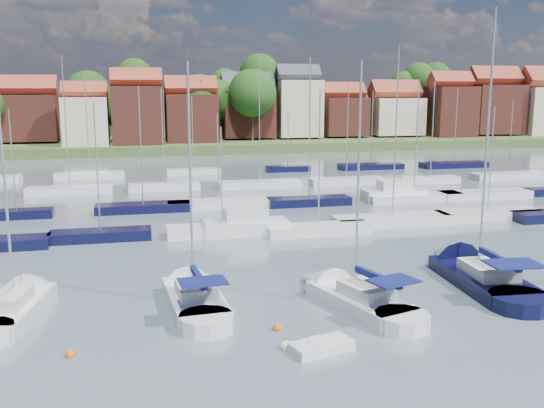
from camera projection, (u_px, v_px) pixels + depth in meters
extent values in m
plane|color=#414F58|center=(260.00, 193.00, 71.24)|extent=(260.00, 260.00, 0.00)
cube|color=silver|center=(195.00, 303.00, 33.79)|extent=(3.32, 7.00, 1.20)
cone|color=silver|center=(183.00, 281.00, 37.80)|extent=(3.07, 3.51, 2.84)
cylinder|color=silver|center=(206.00, 326.00, 30.59)|extent=(3.04, 3.04, 1.20)
cube|color=silver|center=(196.00, 290.00, 33.17)|extent=(2.19, 2.98, 0.70)
cylinder|color=#B2B2B7|center=(190.00, 180.00, 32.95)|extent=(0.14, 0.14, 12.63)
cylinder|color=#B2B2B7|center=(199.00, 280.00, 32.12)|extent=(0.37, 3.79, 0.10)
cube|color=#101750|center=(199.00, 277.00, 32.09)|extent=(0.56, 3.61, 0.35)
cube|color=#101750|center=(203.00, 281.00, 30.91)|extent=(2.53, 1.87, 0.08)
cube|color=silver|center=(360.00, 304.00, 33.66)|extent=(4.72, 7.36, 1.20)
cone|color=silver|center=(317.00, 283.00, 37.30)|extent=(3.69, 4.01, 2.85)
cylinder|color=silver|center=(402.00, 324.00, 30.75)|extent=(3.55, 3.55, 1.20)
cube|color=silver|center=(366.00, 290.00, 33.08)|extent=(2.74, 3.30, 0.70)
cylinder|color=#B2B2B7|center=(358.00, 180.00, 32.77)|extent=(0.14, 0.14, 12.65)
cylinder|color=#B2B2B7|center=(378.00, 280.00, 32.11)|extent=(1.20, 3.66, 0.10)
cube|color=#101750|center=(378.00, 277.00, 32.08)|extent=(1.34, 3.54, 0.35)
cube|color=#101750|center=(393.00, 281.00, 31.00)|extent=(2.81, 2.34, 0.08)
cube|color=black|center=(482.00, 282.00, 37.58)|extent=(4.01, 8.58, 1.20)
cone|color=black|center=(446.00, 259.00, 42.66)|extent=(3.74, 4.29, 3.49)
cylinder|color=black|center=(520.00, 305.00, 33.52)|extent=(3.70, 3.70, 1.20)
cube|color=silver|center=(488.00, 270.00, 36.84)|extent=(2.66, 3.64, 0.70)
cylinder|color=#B2B2B7|center=(487.00, 143.00, 36.55)|extent=(0.14, 0.14, 15.87)
cylinder|color=#B2B2B7|center=(499.00, 262.00, 35.55)|extent=(0.39, 4.65, 0.10)
cube|color=#101750|center=(499.00, 259.00, 35.52)|extent=(0.58, 4.43, 0.35)
cube|color=#101750|center=(514.00, 264.00, 34.03)|extent=(3.09, 2.28, 0.08)
cube|color=silver|center=(12.00, 313.00, 32.36)|extent=(3.96, 7.07, 1.20)
cone|color=silver|center=(38.00, 288.00, 36.46)|extent=(3.33, 3.70, 2.78)
cube|color=silver|center=(7.00, 299.00, 31.73)|extent=(2.43, 3.09, 0.70)
cylinder|color=#B2B2B7|center=(5.00, 190.00, 31.58)|extent=(0.14, 0.14, 12.00)
cube|color=silver|center=(322.00, 347.00, 28.13)|extent=(3.19, 2.08, 0.58)
cylinder|color=silver|center=(322.00, 344.00, 28.10)|extent=(1.36, 1.36, 0.37)
sphere|color=#D85914|center=(71.00, 356.00, 27.65)|extent=(0.49, 0.49, 0.49)
sphere|color=beige|center=(286.00, 348.00, 28.50)|extent=(0.55, 0.55, 0.55)
sphere|color=#D85914|center=(278.00, 330.00, 30.69)|extent=(0.49, 0.49, 0.49)
sphere|color=beige|center=(409.00, 325.00, 31.39)|extent=(0.52, 0.52, 0.52)
sphere|color=#D85914|center=(451.00, 270.00, 40.82)|extent=(0.41, 0.41, 0.41)
sphere|color=beige|center=(180.00, 295.00, 35.92)|extent=(0.47, 0.47, 0.47)
cube|color=black|center=(101.00, 236.00, 48.81)|extent=(8.01, 2.24, 1.00)
cylinder|color=#B2B2B7|center=(97.00, 167.00, 47.77)|extent=(0.12, 0.12, 10.16)
cube|color=silver|center=(222.00, 231.00, 50.63)|extent=(9.22, 2.58, 1.00)
cylinder|color=#B2B2B7|center=(221.00, 177.00, 49.77)|extent=(0.12, 0.12, 8.18)
cube|color=silver|center=(318.00, 230.00, 50.82)|extent=(8.78, 2.46, 1.00)
cylinder|color=#B2B2B7|center=(319.00, 159.00, 49.70)|extent=(0.12, 0.12, 11.06)
cube|color=silver|center=(392.00, 221.00, 54.45)|extent=(10.79, 3.02, 1.00)
cylinder|color=#B2B2B7|center=(396.00, 132.00, 52.97)|extent=(0.12, 0.12, 14.87)
cube|color=silver|center=(487.00, 215.00, 56.92)|extent=(10.13, 2.84, 1.00)
cylinder|color=#B2B2B7|center=(491.00, 159.00, 55.93)|extent=(0.12, 0.12, 9.59)
cube|color=silver|center=(246.00, 228.00, 50.84)|extent=(7.00, 2.60, 1.40)
cube|color=silver|center=(246.00, 216.00, 50.63)|extent=(3.50, 2.20, 1.30)
cube|color=black|center=(17.00, 215.00, 57.05)|extent=(6.54, 1.83, 1.00)
cylinder|color=#B2B2B7|center=(12.00, 160.00, 56.08)|extent=(0.12, 0.12, 9.37)
cube|color=black|center=(143.00, 208.00, 60.22)|extent=(9.30, 2.60, 1.00)
cylinder|color=#B2B2B7|center=(141.00, 146.00, 59.05)|extent=(0.12, 0.12, 11.48)
cube|color=silver|center=(219.00, 204.00, 62.23)|extent=(10.40, 2.91, 1.00)
cylinder|color=#B2B2B7|center=(218.00, 157.00, 61.32)|extent=(0.12, 0.12, 8.77)
cube|color=black|center=(309.00, 202.00, 63.58)|extent=(8.80, 2.46, 1.00)
cylinder|color=#B2B2B7|center=(310.00, 129.00, 62.15)|extent=(0.12, 0.12, 14.33)
cube|color=silver|center=(414.00, 198.00, 66.06)|extent=(10.73, 3.00, 1.00)
cylinder|color=#B2B2B7|center=(417.00, 137.00, 64.84)|extent=(0.12, 0.12, 12.14)
cube|color=silver|center=(484.00, 195.00, 67.71)|extent=(10.48, 2.93, 1.00)
cylinder|color=#B2B2B7|center=(488.00, 145.00, 66.66)|extent=(0.12, 0.12, 10.28)
cube|color=silver|center=(394.00, 196.00, 66.42)|extent=(7.00, 2.60, 1.40)
cube|color=silver|center=(395.00, 186.00, 66.21)|extent=(3.50, 2.20, 1.30)
cube|color=silver|center=(70.00, 191.00, 70.49)|extent=(9.71, 2.72, 1.00)
cylinder|color=#B2B2B7|center=(66.00, 122.00, 69.00)|extent=(0.12, 0.12, 14.88)
cube|color=silver|center=(164.00, 187.00, 73.14)|extent=(8.49, 2.38, 1.00)
cylinder|color=#B2B2B7|center=(163.00, 136.00, 71.99)|extent=(0.12, 0.12, 11.31)
cube|color=silver|center=(260.00, 185.00, 74.97)|extent=(10.16, 2.85, 1.00)
cylinder|color=#B2B2B7|center=(259.00, 121.00, 73.51)|extent=(0.12, 0.12, 14.59)
cube|color=silver|center=(346.00, 182.00, 77.56)|extent=(9.53, 2.67, 1.00)
cylinder|color=#B2B2B7|center=(348.00, 131.00, 76.36)|extent=(0.12, 0.12, 11.91)
cube|color=silver|center=(430.00, 180.00, 78.62)|extent=(7.62, 2.13, 1.00)
cylinder|color=#B2B2B7|center=(433.00, 130.00, 77.39)|extent=(0.12, 0.12, 12.13)
cube|color=silver|center=(508.00, 176.00, 82.28)|extent=(10.17, 2.85, 1.00)
cylinder|color=#B2B2B7|center=(511.00, 137.00, 81.28)|extent=(0.12, 0.12, 9.73)
cube|color=silver|center=(90.00, 176.00, 82.63)|extent=(9.24, 2.59, 1.00)
cylinder|color=#B2B2B7|center=(87.00, 124.00, 81.31)|extent=(0.12, 0.12, 13.17)
cube|color=silver|center=(193.00, 172.00, 86.43)|extent=(7.57, 2.12, 1.00)
cylinder|color=#B2B2B7|center=(193.00, 133.00, 85.38)|extent=(0.12, 0.12, 10.24)
cube|color=black|center=(288.00, 169.00, 89.63)|extent=(6.58, 1.84, 1.00)
cylinder|color=#B2B2B7|center=(288.00, 139.00, 88.79)|extent=(0.12, 0.12, 8.01)
cube|color=black|center=(371.00, 167.00, 92.41)|extent=(9.92, 2.78, 1.00)
cylinder|color=#B2B2B7|center=(372.00, 128.00, 91.30)|extent=(0.12, 0.12, 10.92)
cube|color=black|center=(454.00, 165.00, 94.32)|extent=(10.55, 2.95, 1.00)
cylinder|color=#B2B2B7|center=(456.00, 125.00, 93.15)|extent=(0.12, 0.12, 11.51)
cube|color=#44562B|center=(195.00, 139.00, 144.95)|extent=(200.00, 70.00, 3.00)
cube|color=#44562B|center=(185.00, 115.00, 168.03)|extent=(200.00, 60.00, 14.00)
cube|color=brown|center=(31.00, 118.00, 118.06)|extent=(10.37, 9.97, 8.73)
cube|color=brown|center=(29.00, 88.00, 117.01)|extent=(10.57, 5.13, 5.13)
cube|color=beige|center=(86.00, 122.00, 112.10)|extent=(8.09, 8.80, 8.96)
cube|color=brown|center=(84.00, 92.00, 111.08)|extent=(8.25, 4.00, 4.00)
cube|color=brown|center=(138.00, 116.00, 114.85)|extent=(9.36, 10.17, 10.97)
cube|color=brown|center=(136.00, 80.00, 113.62)|extent=(9.54, 4.63, 4.63)
cube|color=brown|center=(191.00, 119.00, 118.88)|extent=(9.90, 8.56, 9.42)
cube|color=brown|center=(191.00, 88.00, 117.78)|extent=(10.10, 4.90, 4.90)
cube|color=brown|center=(247.00, 114.00, 126.20)|extent=(10.59, 8.93, 9.49)
cube|color=#383A42|center=(247.00, 84.00, 125.07)|extent=(10.80, 5.24, 5.24)
cube|color=beige|center=(298.00, 108.00, 127.49)|extent=(9.01, 8.61, 11.65)
cube|color=#383A42|center=(298.00, 75.00, 126.20)|extent=(9.19, 4.46, 4.46)
cube|color=brown|center=(343.00, 116.00, 131.26)|extent=(9.10, 9.34, 8.00)
cube|color=brown|center=(343.00, 92.00, 130.30)|extent=(9.28, 4.50, 4.50)
cube|color=beige|center=(394.00, 116.00, 133.44)|extent=(10.86, 9.59, 7.88)
cube|color=brown|center=(395.00, 92.00, 132.46)|extent=(11.07, 5.37, 5.37)
cube|color=brown|center=(449.00, 112.00, 133.28)|extent=(9.18, 9.96, 10.97)
cube|color=brown|center=(451.00, 81.00, 132.04)|extent=(9.36, 4.54, 4.54)
cube|color=brown|center=(492.00, 109.00, 136.91)|extent=(11.39, 9.67, 10.76)
cube|color=brown|center=(494.00, 79.00, 135.65)|extent=(11.62, 5.64, 5.64)
cylinder|color=#382619|center=(418.00, 103.00, 154.35)|extent=(0.50, 0.50, 4.47)
sphere|color=#2C561A|center=(419.00, 79.00, 153.22)|extent=(8.18, 8.18, 8.18)
cylinder|color=#382619|center=(221.00, 129.00, 124.86)|extent=(0.50, 0.50, 4.46)
sphere|color=#2C561A|center=(221.00, 100.00, 123.73)|extent=(8.15, 8.15, 8.15)
cylinder|color=#382619|center=(260.00, 104.00, 143.54)|extent=(0.50, 0.50, 5.15)
sphere|color=#2C561A|center=(259.00, 74.00, 142.24)|extent=(9.41, 9.41, 9.41)
cylinder|color=#382619|center=(135.00, 104.00, 139.79)|extent=(0.50, 0.50, 4.56)
sphere|color=#2C561A|center=(134.00, 76.00, 138.63)|extent=(8.34, 8.34, 8.34)
cylinder|color=#382619|center=(90.00, 127.00, 127.91)|extent=(0.50, 0.50, 5.15)
sphere|color=#2C561A|center=(88.00, 93.00, 126.61)|extent=(9.42, 9.42, 9.42)
cylinder|color=#382619|center=(13.00, 115.00, 126.06)|extent=(0.50, 0.50, 3.42)
sphere|color=#2C561A|center=(11.00, 92.00, 125.19)|extent=(6.26, 6.26, 6.26)
cylinder|color=#382619|center=(261.00, 128.00, 135.58)|extent=(0.50, 0.50, 3.77)
sphere|color=#2C561A|center=(261.00, 105.00, 134.62)|extent=(6.89, 6.89, 6.89)
cylinder|color=#382619|center=(252.00, 129.00, 121.23)|extent=(0.50, 0.50, 5.21)
sphere|color=#2C561A|center=(252.00, 93.00, 119.91)|extent=(9.53, 9.53, 9.53)
cylinder|color=#382619|center=(463.00, 128.00, 143.18)|extent=(0.50, 0.50, 2.97)
sphere|color=#2C561A|center=(464.00, 110.00, 142.43)|extent=(5.44, 5.44, 5.44)
cylinder|color=#382619|center=(200.00, 130.00, 121.74)|extent=(0.50, 0.50, 4.84)
sphere|color=#2C561A|center=(199.00, 96.00, 120.51)|extent=(8.85, 8.85, 8.85)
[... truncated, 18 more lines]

